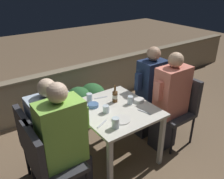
# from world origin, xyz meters

# --- Properties ---
(ground_plane) EXTENTS (16.00, 16.00, 0.00)m
(ground_plane) POSITION_xyz_m (0.00, 0.00, 0.00)
(ground_plane) COLOR #7A6047
(parapet_wall) EXTENTS (9.00, 0.18, 0.74)m
(parapet_wall) POSITION_xyz_m (0.00, 1.52, 0.38)
(parapet_wall) COLOR gray
(parapet_wall) RESTS_ON ground_plane
(dining_table) EXTENTS (0.86, 0.95, 0.73)m
(dining_table) POSITION_xyz_m (0.00, 0.00, 0.64)
(dining_table) COLOR silver
(dining_table) RESTS_ON ground_plane
(planter_hedge) EXTENTS (0.87, 0.47, 0.63)m
(planter_hedge) POSITION_xyz_m (0.01, 0.93, 0.35)
(planter_hedge) COLOR brown
(planter_hedge) RESTS_ON ground_plane
(chair_left_near) EXTENTS (0.47, 0.47, 0.95)m
(chair_left_near) POSITION_xyz_m (-0.95, -0.19, 0.57)
(chair_left_near) COLOR #333338
(chair_left_near) RESTS_ON ground_plane
(person_green_blouse) EXTENTS (0.50, 0.26, 1.34)m
(person_green_blouse) POSITION_xyz_m (-0.74, -0.19, 0.67)
(person_green_blouse) COLOR #282833
(person_green_blouse) RESTS_ON ground_plane
(chair_left_far) EXTENTS (0.47, 0.47, 0.95)m
(chair_left_far) POSITION_xyz_m (-0.92, 0.14, 0.57)
(chair_left_far) COLOR #333338
(chair_left_far) RESTS_ON ground_plane
(person_blue_shirt) EXTENTS (0.51, 0.26, 1.25)m
(person_blue_shirt) POSITION_xyz_m (-0.71, 0.14, 0.63)
(person_blue_shirt) COLOR #282833
(person_blue_shirt) RESTS_ON ground_plane
(chair_right_near) EXTENTS (0.47, 0.47, 0.95)m
(chair_right_near) POSITION_xyz_m (0.94, -0.19, 0.57)
(chair_right_near) COLOR #333338
(chair_right_near) RESTS_ON ground_plane
(person_coral_top) EXTENTS (0.50, 0.26, 1.33)m
(person_coral_top) POSITION_xyz_m (0.74, -0.19, 0.67)
(person_coral_top) COLOR #282833
(person_coral_top) RESTS_ON ground_plane
(chair_right_far) EXTENTS (0.47, 0.47, 0.95)m
(chair_right_far) POSITION_xyz_m (0.93, 0.18, 0.57)
(chair_right_far) COLOR #333338
(chair_right_far) RESTS_ON ground_plane
(person_navy_jumper) EXTENTS (0.47, 0.26, 1.32)m
(person_navy_jumper) POSITION_xyz_m (0.72, 0.18, 0.67)
(person_navy_jumper) COLOR #282833
(person_navy_jumper) RESTS_ON ground_plane
(beer_bottle) EXTENTS (0.07, 0.07, 0.22)m
(beer_bottle) POSITION_xyz_m (0.09, 0.14, 0.82)
(beer_bottle) COLOR brown
(beer_bottle) RESTS_ON dining_table
(plate_0) EXTENTS (0.21, 0.21, 0.01)m
(plate_0) POSITION_xyz_m (-0.10, -0.24, 0.74)
(plate_0) COLOR silver
(plate_0) RESTS_ON dining_table
(bowl_0) EXTENTS (0.13, 0.13, 0.04)m
(bowl_0) POSITION_xyz_m (-0.19, 0.19, 0.76)
(bowl_0) COLOR #4C709E
(bowl_0) RESTS_ON dining_table
(bowl_1) EXTENTS (0.13, 0.13, 0.04)m
(bowl_1) POSITION_xyz_m (0.34, -0.04, 0.75)
(bowl_1) COLOR silver
(bowl_1) RESTS_ON dining_table
(glass_cup_0) EXTENTS (0.08, 0.08, 0.09)m
(glass_cup_0) POSITION_xyz_m (-0.14, -0.01, 0.78)
(glass_cup_0) COLOR silver
(glass_cup_0) RESTS_ON dining_table
(glass_cup_1) EXTENTS (0.08, 0.08, 0.12)m
(glass_cup_1) POSITION_xyz_m (-0.24, -0.32, 0.79)
(glass_cup_1) COLOR silver
(glass_cup_1) RESTS_ON dining_table
(glass_cup_2) EXTENTS (0.07, 0.07, 0.11)m
(glass_cup_2) POSITION_xyz_m (-0.17, 0.32, 0.79)
(glass_cup_2) COLOR silver
(glass_cup_2) RESTS_ON dining_table
(glass_cup_3) EXTENTS (0.07, 0.07, 0.10)m
(glass_cup_3) POSITION_xyz_m (0.21, -0.02, 0.78)
(glass_cup_3) COLOR silver
(glass_cup_3) RESTS_ON dining_table
(fork_0) EXTENTS (0.17, 0.06, 0.01)m
(fork_0) POSITION_xyz_m (0.01, 0.32, 0.74)
(fork_0) COLOR silver
(fork_0) RESTS_ON dining_table
(fork_1) EXTENTS (0.07, 0.17, 0.01)m
(fork_1) POSITION_xyz_m (0.22, -0.27, 0.74)
(fork_1) COLOR silver
(fork_1) RESTS_ON dining_table
(fork_2) EXTENTS (0.16, 0.09, 0.01)m
(fork_2) POSITION_xyz_m (-0.31, -0.19, 0.74)
(fork_2) COLOR silver
(fork_2) RESTS_ON dining_table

